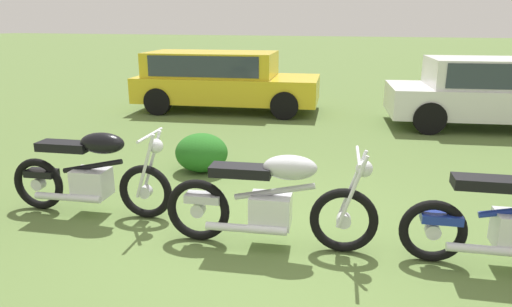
{
  "coord_description": "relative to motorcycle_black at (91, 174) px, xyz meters",
  "views": [
    {
      "loc": [
        1.08,
        -4.19,
        2.19
      ],
      "look_at": [
        -0.48,
        0.99,
        0.62
      ],
      "focal_mm": 32.43,
      "sensor_mm": 36.0,
      "label": 1
    }
  ],
  "objects": [
    {
      "name": "car_white",
      "position": [
        5.11,
        6.26,
        0.31
      ],
      "size": [
        4.3,
        2.29,
        1.43
      ],
      "rotation": [
        0.0,
        0.0,
        0.14
      ],
      "color": "silver",
      "rests_on": "ground"
    },
    {
      "name": "car_yellow",
      "position": [
        -0.9,
        6.45,
        0.35
      ],
      "size": [
        4.6,
        2.32,
        1.43
      ],
      "rotation": [
        0.0,
        0.0,
        0.12
      ],
      "color": "gold",
      "rests_on": "ground"
    },
    {
      "name": "shrub_low",
      "position": [
        0.58,
        1.82,
        -0.2
      ],
      "size": [
        0.79,
        0.74,
        0.57
      ],
      "color": "#23681E",
      "rests_on": "ground"
    },
    {
      "name": "motorcycle_silver",
      "position": [
        2.19,
        -0.18,
        -0.01
      ],
      "size": [
        2.11,
        0.69,
        1.02
      ],
      "rotation": [
        0.0,
        0.0,
        0.12
      ],
      "color": "black",
      "rests_on": "ground"
    },
    {
      "name": "motorcycle_black",
      "position": [
        0.0,
        0.0,
        0.0
      ],
      "size": [
        1.98,
        0.66,
        1.02
      ],
      "rotation": [
        0.0,
        0.0,
        0.1
      ],
      "color": "black",
      "rests_on": "ground"
    },
    {
      "name": "ground_plane",
      "position": [
        2.18,
        -0.07,
        -0.49
      ],
      "size": [
        120.0,
        120.0,
        0.0
      ],
      "primitive_type": "plane",
      "color": "#567038"
    }
  ]
}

